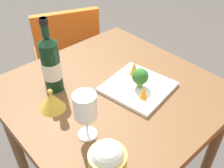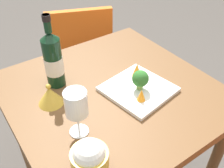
{
  "view_description": "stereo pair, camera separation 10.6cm",
  "coord_description": "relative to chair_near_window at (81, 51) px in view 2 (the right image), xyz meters",
  "views": [
    {
      "loc": [
        -0.62,
        0.56,
        1.45
      ],
      "look_at": [
        0.0,
        0.0,
        0.78
      ],
      "focal_mm": 41.53,
      "sensor_mm": 36.0,
      "label": 1
    },
    {
      "loc": [
        -0.68,
        0.48,
        1.45
      ],
      "look_at": [
        0.0,
        0.0,
        0.78
      ],
      "focal_mm": 41.53,
      "sensor_mm": 36.0,
      "label": 2
    }
  ],
  "objects": [
    {
      "name": "dining_table",
      "position": [
        -0.68,
        0.22,
        0.13
      ],
      "size": [
        0.83,
        0.83,
        0.75
      ],
      "color": "brown",
      "rests_on": "ground_plane"
    },
    {
      "name": "chair_near_window",
      "position": [
        0.0,
        0.0,
        0.0
      ],
      "size": [
        0.52,
        0.52,
        0.85
      ],
      "rotation": [
        0.0,
        0.0,
        4.32
      ],
      "color": "orange",
      "rests_on": "ground_plane"
    },
    {
      "name": "wine_bottle",
      "position": [
        -0.51,
        0.39,
        0.35
      ],
      "size": [
        0.08,
        0.08,
        0.31
      ],
      "color": "black",
      "rests_on": "dining_table"
    },
    {
      "name": "wine_glass",
      "position": [
        -0.81,
        0.44,
        0.35
      ],
      "size": [
        0.08,
        0.08,
        0.18
      ],
      "color": "white",
      "rests_on": "dining_table"
    },
    {
      "name": "rice_bowl",
      "position": [
        -0.97,
        0.49,
        0.3
      ],
      "size": [
        0.11,
        0.11,
        0.14
      ],
      "color": "gold",
      "rests_on": "dining_table"
    },
    {
      "name": "rice_bowl_lid",
      "position": [
        -0.61,
        0.46,
        0.26
      ],
      "size": [
        0.1,
        0.1,
        0.09
      ],
      "color": "gold",
      "rests_on": "dining_table"
    },
    {
      "name": "serving_plate",
      "position": [
        -0.75,
        0.13,
        0.23
      ],
      "size": [
        0.29,
        0.29,
        0.02
      ],
      "rotation": [
        0.0,
        0.0,
        0.16
      ],
      "color": "white",
      "rests_on": "dining_table"
    },
    {
      "name": "broccoli_floret",
      "position": [
        -0.76,
        0.13,
        0.29
      ],
      "size": [
        0.07,
        0.07,
        0.09
      ],
      "color": "#729E4C",
      "rests_on": "serving_plate"
    },
    {
      "name": "carrot_garnish_left",
      "position": [
        -0.82,
        0.17,
        0.27
      ],
      "size": [
        0.03,
        0.03,
        0.05
      ],
      "color": "orange",
      "rests_on": "serving_plate"
    },
    {
      "name": "carrot_garnish_right",
      "position": [
        -0.69,
        0.09,
        0.27
      ],
      "size": [
        0.04,
        0.04,
        0.06
      ],
      "color": "orange",
      "rests_on": "serving_plate"
    }
  ]
}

